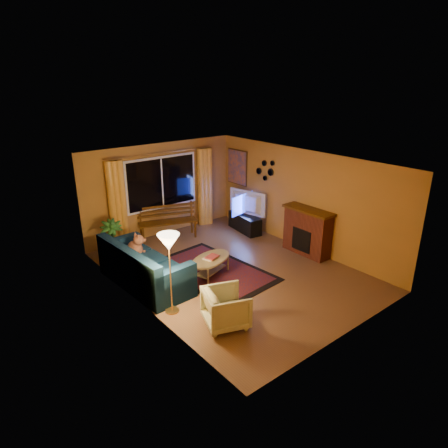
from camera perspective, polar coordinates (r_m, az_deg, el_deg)
floor at (r=9.09m, az=1.19°, el=-6.79°), size 4.50×6.00×0.02m
ceiling at (r=8.24m, az=1.32°, el=8.96°), size 4.50×6.00×0.02m
wall_back at (r=10.95m, az=-8.95°, el=4.89°), size 4.50×0.02×2.50m
wall_left at (r=7.43m, az=-12.24°, el=-3.05°), size 0.02×6.00×2.50m
wall_right at (r=10.11m, az=11.14°, el=3.43°), size 0.02×6.00×2.50m
window at (r=10.84m, az=-8.84°, el=5.83°), size 2.00×0.02×1.30m
curtain_rod at (r=10.63m, az=-8.95°, el=9.96°), size 3.20×0.03×0.03m
curtain_left at (r=10.30m, az=-15.04°, el=2.65°), size 0.36×0.36×2.24m
curtain_right at (r=11.58m, az=-2.80°, el=5.32°), size 0.36×0.36×2.24m
bench at (r=10.86m, az=-7.95°, el=-0.86°), size 1.62×0.94×0.47m
potted_plant at (r=9.85m, az=-15.71°, el=-2.21°), size 0.64×0.64×0.96m
sofa at (r=8.52m, az=-11.23°, el=-5.65°), size 1.11×2.33×0.92m
dog at (r=8.87m, az=-12.60°, el=-3.16°), size 0.34×0.43×0.43m
armchair at (r=7.12m, az=0.30°, el=-11.65°), size 0.89×0.91×0.75m
floor_lamp at (r=7.34m, az=-7.68°, el=-7.10°), size 0.30×0.30×1.57m
rug at (r=9.07m, az=-1.67°, el=-6.73°), size 1.98×2.90×0.02m
coffee_table at (r=8.83m, az=-1.91°, el=-6.12°), size 1.41×1.41×0.41m
tv_console at (r=11.27m, az=2.98°, el=0.18°), size 0.54×1.19×0.48m
television at (r=11.08m, az=3.04°, el=2.98°), size 0.42×1.18×0.68m
fireplace at (r=9.95m, az=11.81°, el=-1.19°), size 0.40×1.20×1.10m
mirror_cluster at (r=10.78m, az=5.89°, el=7.81°), size 0.06×0.60×0.56m
painting at (r=11.65m, az=1.91°, el=8.11°), size 0.04×0.76×0.96m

